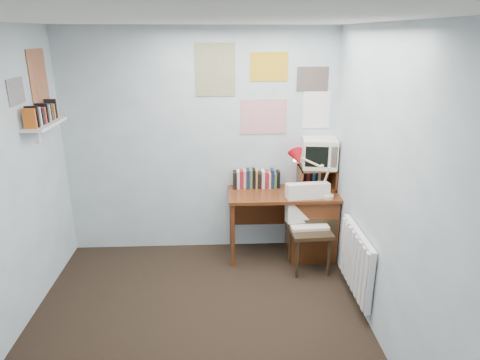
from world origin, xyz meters
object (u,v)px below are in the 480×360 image
at_px(desk_chair, 310,231).
at_px(crt_tv, 319,152).
at_px(desk_lamp, 329,178).
at_px(radiator, 356,261).
at_px(desk, 306,221).
at_px(wall_shelf, 45,124).
at_px(tv_riser, 316,178).

relative_size(desk_chair, crt_tv, 2.43).
relative_size(desk_chair, desk_lamp, 2.00).
xyz_separation_m(crt_tv, radiator, (0.15, -1.06, -0.76)).
xyz_separation_m(desk, desk_chair, (-0.02, -0.34, 0.04)).
relative_size(radiator, wall_shelf, 1.29).
bearing_deg(desk_chair, tv_riser, 69.28).
xyz_separation_m(radiator, wall_shelf, (-2.86, 0.55, 1.20)).
xyz_separation_m(tv_riser, radiator, (0.17, -1.04, -0.47)).
distance_m(desk_chair, desk_lamp, 0.59).
bearing_deg(desk, crt_tv, 43.24).
height_order(crt_tv, wall_shelf, wall_shelf).
bearing_deg(desk_chair, radiator, -65.73).
relative_size(tv_riser, wall_shelf, 0.65).
height_order(desk_chair, radiator, desk_chair).
distance_m(desk_lamp, tv_riser, 0.32).
xyz_separation_m(desk_chair, radiator, (0.31, -0.59, -0.03)).
bearing_deg(desk_lamp, tv_riser, 112.53).
bearing_deg(wall_shelf, desk_chair, 0.96).
relative_size(crt_tv, wall_shelf, 0.59).
height_order(desk_lamp, wall_shelf, wall_shelf).
height_order(desk_chair, wall_shelf, wall_shelf).
bearing_deg(crt_tv, radiator, -74.60).
bearing_deg(wall_shelf, crt_tv, 10.66).
bearing_deg(radiator, desk_chair, 117.62).
height_order(desk_lamp, crt_tv, crt_tv).
bearing_deg(desk, radiator, -72.76).
height_order(desk, wall_shelf, wall_shelf).
relative_size(desk_lamp, radiator, 0.56).
height_order(desk_chair, crt_tv, crt_tv).
height_order(radiator, wall_shelf, wall_shelf).
distance_m(desk_chair, wall_shelf, 2.81).
bearing_deg(desk, desk_lamp, -45.40).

